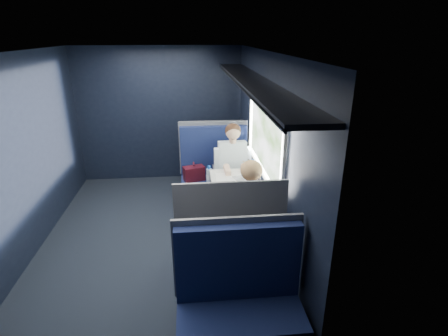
{
  "coord_description": "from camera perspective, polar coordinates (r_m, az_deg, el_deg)",
  "views": [
    {
      "loc": [
        0.51,
        -3.94,
        2.49
      ],
      "look_at": [
        0.9,
        0.0,
        0.95
      ],
      "focal_mm": 28.0,
      "sensor_mm": 36.0,
      "label": 1
    }
  ],
  "objects": [
    {
      "name": "laptop",
      "position": [
        4.4,
        4.22,
        -1.28
      ],
      "size": [
        0.32,
        0.37,
        0.24
      ],
      "color": "silver",
      "rests_on": "table"
    },
    {
      "name": "ground",
      "position": [
        4.69,
        -11.24,
        -11.35
      ],
      "size": [
        2.8,
        4.2,
        0.01
      ],
      "primitive_type": "cube",
      "color": "black"
    },
    {
      "name": "woman",
      "position": [
        3.73,
        4.18,
        -7.01
      ],
      "size": [
        0.53,
        0.56,
        1.32
      ],
      "color": "black",
      "rests_on": "ground"
    },
    {
      "name": "cup",
      "position": [
        4.71,
        4.75,
        0.01
      ],
      "size": [
        0.07,
        0.07,
        0.09
      ],
      "primitive_type": "cylinder",
      "color": "white",
      "rests_on": "table"
    },
    {
      "name": "seat_bay_far",
      "position": [
        3.71,
        0.59,
        -12.7
      ],
      "size": [
        1.04,
        0.62,
        1.26
      ],
      "color": "#0D153C",
      "rests_on": "ground"
    },
    {
      "name": "papers",
      "position": [
        4.28,
        2.63,
        -2.83
      ],
      "size": [
        0.59,
        0.84,
        0.01
      ],
      "primitive_type": "cube",
      "rotation": [
        0.0,
        0.0,
        -0.03
      ],
      "color": "white",
      "rests_on": "table"
    },
    {
      "name": "seat_row_front",
      "position": [
        6.11,
        -2.15,
        1.33
      ],
      "size": [
        1.04,
        0.51,
        1.16
      ],
      "color": "#0D153C",
      "rests_on": "ground"
    },
    {
      "name": "man",
      "position": [
        5.0,
        1.48,
        0.5
      ],
      "size": [
        0.53,
        0.56,
        1.32
      ],
      "color": "black",
      "rests_on": "ground"
    },
    {
      "name": "room_shell",
      "position": [
        4.09,
        -12.38,
        6.45
      ],
      "size": [
        3.0,
        4.4,
        2.4
      ],
      "color": "black",
      "rests_on": "ground"
    },
    {
      "name": "bottle_small",
      "position": [
        4.53,
        4.74,
        -0.14
      ],
      "size": [
        0.07,
        0.07,
        0.23
      ],
      "color": "silver",
      "rests_on": "table"
    },
    {
      "name": "seat_row_back",
      "position": [
        3.0,
        2.67,
        -22.57
      ],
      "size": [
        1.04,
        0.51,
        1.16
      ],
      "color": "#0D153C",
      "rests_on": "ground"
    },
    {
      "name": "seat_bay_near",
      "position": [
        5.25,
        -1.6,
        -1.99
      ],
      "size": [
        1.04,
        0.62,
        1.26
      ],
      "color": "#0D153C",
      "rests_on": "ground"
    },
    {
      "name": "table",
      "position": [
        4.37,
        1.73,
        -3.44
      ],
      "size": [
        0.62,
        1.0,
        0.74
      ],
      "color": "#54565E",
      "rests_on": "ground"
    }
  ]
}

